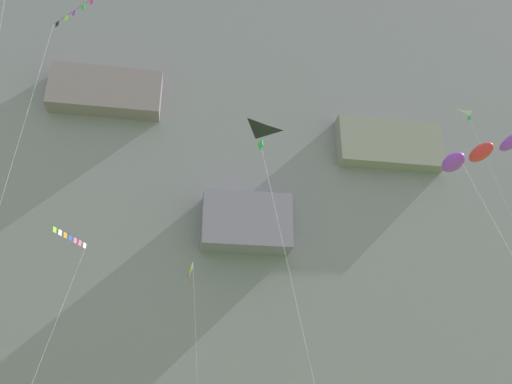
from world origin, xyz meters
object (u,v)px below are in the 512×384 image
(kite_windsock_upper_right, at_px, (479,153))
(kite_banner_low_right, at_px, (66,35))
(kite_banner_mid_left, at_px, (68,247))
(kite_delta_upper_mid, at_px, (476,121))
(kite_delta_upper_left, at_px, (257,151))
(kite_banner_high_center, at_px, (190,277))

(kite_windsock_upper_right, distance_m, kite_banner_low_right, 31.48)
(kite_banner_mid_left, bearing_deg, kite_delta_upper_mid, 4.46)
(kite_delta_upper_mid, xyz_separation_m, kite_banner_low_right, (-40.00, -7.49, -0.73))
(kite_delta_upper_left, distance_m, kite_banner_low_right, 22.03)
(kite_windsock_upper_right, bearing_deg, kite_banner_high_center, 126.49)
(kite_delta_upper_left, height_order, kite_banner_high_center, kite_delta_upper_left)
(kite_banner_mid_left, distance_m, kite_banner_high_center, 10.42)
(kite_banner_low_right, bearing_deg, kite_delta_upper_mid, 10.61)
(kite_windsock_upper_right, height_order, kite_banner_high_center, kite_windsock_upper_right)
(kite_banner_high_center, xyz_separation_m, kite_banner_low_right, (-11.03, -9.28, 16.72))
(kite_windsock_upper_right, xyz_separation_m, kite_banner_high_center, (-14.88, 20.12, -2.51))
(kite_delta_upper_mid, bearing_deg, kite_banner_low_right, -169.39)
(kite_windsock_upper_right, distance_m, kite_banner_high_center, 25.15)
(kite_banner_high_center, bearing_deg, kite_delta_upper_left, -81.56)
(kite_banner_low_right, bearing_deg, kite_delta_upper_left, -34.24)
(kite_banner_low_right, bearing_deg, kite_windsock_upper_right, -22.70)
(kite_banner_high_center, relative_size, kite_banner_low_right, 0.41)
(kite_banner_mid_left, height_order, kite_windsock_upper_right, kite_windsock_upper_right)
(kite_delta_upper_left, bearing_deg, kite_banner_low_right, 145.76)
(kite_delta_upper_left, xyz_separation_m, kite_banner_mid_left, (-12.01, 13.91, -1.59))
(kite_delta_upper_left, height_order, kite_banner_mid_left, kite_delta_upper_left)
(kite_delta_upper_left, relative_size, kite_banner_mid_left, 1.08)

